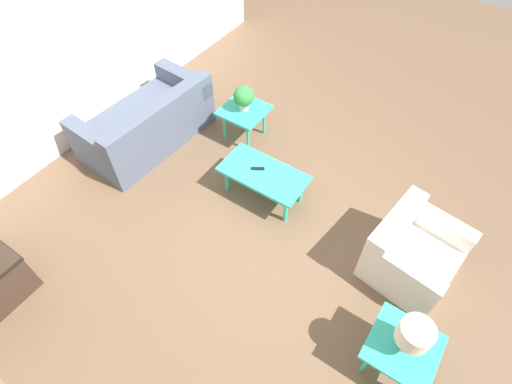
{
  "coord_description": "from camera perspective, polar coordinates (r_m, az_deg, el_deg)",
  "views": [
    {
      "loc": [
        -1.39,
        2.51,
        3.94
      ],
      "look_at": [
        0.15,
        0.22,
        0.55
      ],
      "focal_mm": 28.0,
      "sensor_mm": 36.0,
      "label": 1
    }
  ],
  "objects": [
    {
      "name": "ground_plane",
      "position": [
        4.87,
        2.88,
        -3.19
      ],
      "size": [
        14.0,
        14.0,
        0.0
      ],
      "primitive_type": "plane",
      "color": "brown"
    },
    {
      "name": "remote_control",
      "position": [
        4.76,
        0.27,
        3.37
      ],
      "size": [
        0.16,
        0.12,
        0.02
      ],
      "color": "black",
      "rests_on": "coffee_table"
    },
    {
      "name": "armchair",
      "position": [
        4.53,
        21.23,
        -8.12
      ],
      "size": [
        0.92,
        1.0,
        0.72
      ],
      "rotation": [
        0.0,
        0.0,
        -1.71
      ],
      "color": "silver",
      "rests_on": "ground_plane"
    },
    {
      "name": "potted_plant",
      "position": [
        5.37,
        -1.79,
        13.41
      ],
      "size": [
        0.27,
        0.27,
        0.35
      ],
      "color": "#B2ADA3",
      "rests_on": "side_table_plant"
    },
    {
      "name": "side_table_lamp",
      "position": [
        3.91,
        20.15,
        -20.3
      ],
      "size": [
        0.59,
        0.59,
        0.48
      ],
      "color": "#2DB79E",
      "rests_on": "ground_plane"
    },
    {
      "name": "coffee_table",
      "position": [
        4.77,
        1.09,
        2.37
      ],
      "size": [
        1.04,
        0.54,
        0.42
      ],
      "color": "#2DB79E",
      "rests_on": "ground_plane"
    },
    {
      "name": "side_table_plant",
      "position": [
        5.53,
        -1.72,
        11.23
      ],
      "size": [
        0.59,
        0.59,
        0.48
      ],
      "color": "#2DB79E",
      "rests_on": "ground_plane"
    },
    {
      "name": "table_lamp",
      "position": [
        3.6,
        21.68,
        -18.45
      ],
      "size": [
        0.28,
        0.28,
        0.4
      ],
      "color": "red",
      "rests_on": "side_table_lamp"
    },
    {
      "name": "wall_right",
      "position": [
        5.73,
        -25.15,
        19.42
      ],
      "size": [
        0.12,
        7.2,
        2.7
      ],
      "color": "white",
      "rests_on": "ground_plane"
    },
    {
      "name": "sofa",
      "position": [
        5.72,
        -15.22,
        9.4
      ],
      "size": [
        1.06,
        1.84,
        0.79
      ],
      "rotation": [
        0.0,
        0.0,
        1.51
      ],
      "color": "#4C566B",
      "rests_on": "ground_plane"
    }
  ]
}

